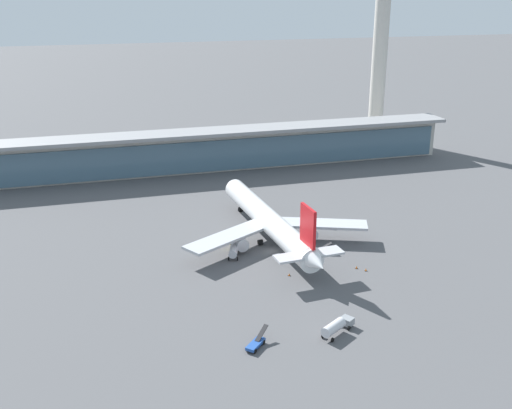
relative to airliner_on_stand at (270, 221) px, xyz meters
The scene contains 12 objects.
ground_plane 8.85m from the airliner_on_stand, 105.30° to the right, with size 1200.00×1200.00×0.00m, color #515154.
airliner_on_stand is the anchor object (origin of this frame).
service_truck_near_nose_grey 47.74m from the airliner_on_stand, 91.07° to the right, with size 8.44×6.56×2.95m.
service_truck_under_wing_blue 50.98m from the airliner_on_stand, 109.88° to the right, with size 5.74×5.79×2.70m.
service_truck_mid_apron_blue 15.37m from the airliner_on_stand, 52.77° to the right, with size 6.87×2.17×2.70m.
service_truck_by_tail_yellow 13.66m from the airliner_on_stand, 150.05° to the right, with size 4.92×8.87×2.95m.
service_truck_on_taxiway_blue 19.28m from the airliner_on_stand, 15.90° to the left, with size 6.03×5.47×2.70m.
terminal_building 68.90m from the airliner_on_stand, 91.51° to the left, with size 183.60×12.80×15.20m.
control_tower 131.53m from the airliner_on_stand, 51.20° to the left, with size 12.00×12.00×81.79m.
safety_cone_alpha 29.53m from the airliner_on_stand, 54.66° to the right, with size 0.62×0.62×0.70m.
safety_cone_bravo 21.80m from the airliner_on_stand, 94.38° to the right, with size 0.62×0.62×0.70m.
safety_cone_charlie 27.17m from the airliner_on_stand, 55.18° to the right, with size 0.62×0.62×0.70m.
Camera 1 is at (-42.45, -136.32, 64.44)m, focal length 42.82 mm.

